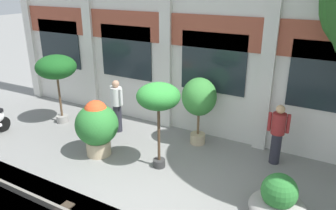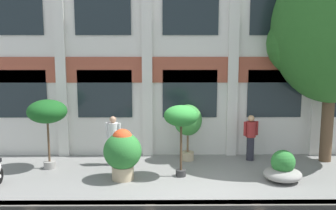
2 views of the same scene
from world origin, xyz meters
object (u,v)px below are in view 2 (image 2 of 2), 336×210
at_px(resident_by_doorway, 113,139).
at_px(broadleaf_tree, 333,32).
at_px(potted_plant_wide_bowl, 283,169).
at_px(resident_watching_tracks, 251,136).
at_px(potted_plant_low_pan, 188,122).
at_px(potted_plant_fluted_column, 123,152).
at_px(potted_plant_terracotta_small, 47,113).
at_px(potted_plant_tall_urn, 181,118).

bearing_deg(resident_by_doorway, broadleaf_tree, 104.78).
relative_size(broadleaf_tree, potted_plant_wide_bowl, 6.18).
height_order(potted_plant_wide_bowl, resident_watching_tracks, resident_watching_tracks).
height_order(potted_plant_low_pan, potted_plant_fluted_column, potted_plant_low_pan).
xyz_separation_m(broadleaf_tree, potted_plant_low_pan, (-4.76, 0.11, -3.03)).
xyz_separation_m(potted_plant_wide_bowl, resident_watching_tracks, (-0.52, 2.07, 0.49)).
xyz_separation_m(potted_plant_terracotta_small, potted_plant_low_pan, (4.55, 0.85, -0.48)).
bearing_deg(resident_watching_tracks, potted_plant_low_pan, -100.89).
distance_m(potted_plant_wide_bowl, resident_watching_tracks, 2.19).
bearing_deg(resident_by_doorway, potted_plant_tall_urn, 74.02).
relative_size(broadleaf_tree, potted_plant_terracotta_small, 3.08).
distance_m(potted_plant_fluted_column, resident_watching_tracks, 4.63).
distance_m(potted_plant_terracotta_small, resident_by_doorway, 2.28).
distance_m(resident_by_doorway, resident_watching_tracks, 4.71).
bearing_deg(resident_by_doorway, resident_watching_tracks, 107.71).
height_order(potted_plant_fluted_column, resident_watching_tracks, resident_watching_tracks).
bearing_deg(resident_watching_tracks, potted_plant_fluted_column, -76.42).
distance_m(potted_plant_tall_urn, resident_by_doorway, 2.66).
xyz_separation_m(broadleaf_tree, potted_plant_wide_bowl, (-2.06, -1.96, -4.03)).
distance_m(potted_plant_wide_bowl, potted_plant_tall_urn, 3.37).
relative_size(broadleaf_tree, potted_plant_tall_urn, 3.17).
distance_m(potted_plant_low_pan, resident_by_doorway, 2.60).
bearing_deg(resident_watching_tracks, potted_plant_tall_urn, -67.16).
bearing_deg(potted_plant_tall_urn, resident_watching_tracks, 33.57).
bearing_deg(resident_by_doorway, potted_plant_terracotta_small, -67.92).
bearing_deg(potted_plant_tall_urn, broadleaf_tree, 16.89).
bearing_deg(broadleaf_tree, potted_plant_tall_urn, -163.11).
bearing_deg(potted_plant_tall_urn, potted_plant_fluted_column, -171.41).
relative_size(potted_plant_wide_bowl, potted_plant_fluted_column, 0.73).
bearing_deg(resident_watching_tracks, resident_by_doorway, -94.86).
bearing_deg(broadleaf_tree, potted_plant_fluted_column, -165.18).
height_order(potted_plant_terracotta_small, potted_plant_fluted_column, potted_plant_terracotta_small).
bearing_deg(potted_plant_terracotta_small, broadleaf_tree, 4.55).
relative_size(potted_plant_low_pan, potted_plant_tall_urn, 0.89).
height_order(broadleaf_tree, potted_plant_wide_bowl, broadleaf_tree).
relative_size(potted_plant_tall_urn, resident_watching_tracks, 1.39).
relative_size(potted_plant_low_pan, resident_by_doorway, 1.19).
bearing_deg(potted_plant_terracotta_small, potted_plant_fluted_column, -22.98).
bearing_deg(potted_plant_fluted_column, potted_plant_terracotta_small, 157.02).
relative_size(potted_plant_wide_bowl, potted_plant_low_pan, 0.58).
distance_m(potted_plant_fluted_column, resident_by_doorway, 1.50).
bearing_deg(broadleaf_tree, potted_plant_low_pan, 178.62).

